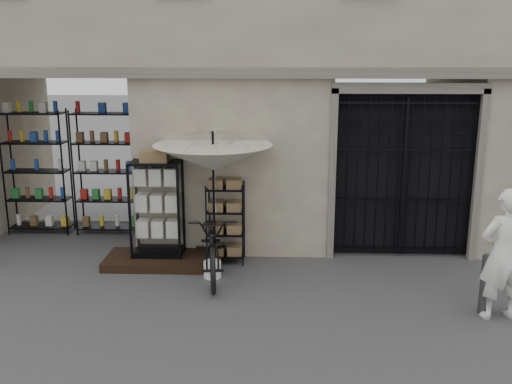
{
  "coord_description": "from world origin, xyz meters",
  "views": [
    {
      "loc": [
        -0.46,
        -7.67,
        3.61
      ],
      "look_at": [
        -0.8,
        1.4,
        1.35
      ],
      "focal_mm": 40.0,
      "sensor_mm": 36.0,
      "label": 1
    }
  ],
  "objects_px": {
    "steel_bollard": "(486,284)",
    "bicycle": "(213,275)",
    "white_bucket": "(212,269)",
    "market_umbrella": "(213,150)",
    "display_cabinet": "(157,213)",
    "wire_rack": "(226,224)",
    "shopkeeper": "(496,317)"
  },
  "relations": [
    {
      "from": "market_umbrella",
      "to": "display_cabinet",
      "type": "bearing_deg",
      "value": 172.92
    },
    {
      "from": "white_bucket",
      "to": "market_umbrella",
      "type": "bearing_deg",
      "value": 91.74
    },
    {
      "from": "white_bucket",
      "to": "bicycle",
      "type": "height_order",
      "value": "bicycle"
    },
    {
      "from": "display_cabinet",
      "to": "bicycle",
      "type": "bearing_deg",
      "value": -42.86
    },
    {
      "from": "display_cabinet",
      "to": "steel_bollard",
      "type": "distance_m",
      "value": 5.32
    },
    {
      "from": "wire_rack",
      "to": "bicycle",
      "type": "distance_m",
      "value": 0.96
    },
    {
      "from": "wire_rack",
      "to": "steel_bollard",
      "type": "distance_m",
      "value": 4.26
    },
    {
      "from": "white_bucket",
      "to": "bicycle",
      "type": "bearing_deg",
      "value": 91.68
    },
    {
      "from": "steel_bollard",
      "to": "bicycle",
      "type": "bearing_deg",
      "value": 162.89
    },
    {
      "from": "market_umbrella",
      "to": "steel_bollard",
      "type": "relative_size",
      "value": 3.27
    },
    {
      "from": "white_bucket",
      "to": "steel_bollard",
      "type": "height_order",
      "value": "steel_bollard"
    },
    {
      "from": "white_bucket",
      "to": "steel_bollard",
      "type": "bearing_deg",
      "value": -16.08
    },
    {
      "from": "display_cabinet",
      "to": "wire_rack",
      "type": "xyz_separation_m",
      "value": [
        1.17,
        0.08,
        -0.2
      ]
    },
    {
      "from": "steel_bollard",
      "to": "display_cabinet",
      "type": "bearing_deg",
      "value": 160.2
    },
    {
      "from": "market_umbrella",
      "to": "shopkeeper",
      "type": "bearing_deg",
      "value": -23.63
    },
    {
      "from": "market_umbrella",
      "to": "steel_bollard",
      "type": "bearing_deg",
      "value": -22.71
    },
    {
      "from": "wire_rack",
      "to": "bicycle",
      "type": "height_order",
      "value": "wire_rack"
    },
    {
      "from": "white_bucket",
      "to": "shopkeeper",
      "type": "relative_size",
      "value": 0.15
    },
    {
      "from": "white_bucket",
      "to": "bicycle",
      "type": "distance_m",
      "value": 0.16
    },
    {
      "from": "bicycle",
      "to": "shopkeeper",
      "type": "xyz_separation_m",
      "value": [
        4.11,
        -1.36,
        0.0
      ]
    },
    {
      "from": "white_bucket",
      "to": "steel_bollard",
      "type": "distance_m",
      "value": 4.15
    },
    {
      "from": "steel_bollard",
      "to": "shopkeeper",
      "type": "height_order",
      "value": "steel_bollard"
    },
    {
      "from": "display_cabinet",
      "to": "bicycle",
      "type": "height_order",
      "value": "display_cabinet"
    },
    {
      "from": "white_bucket",
      "to": "bicycle",
      "type": "relative_size",
      "value": 0.13
    },
    {
      "from": "display_cabinet",
      "to": "market_umbrella",
      "type": "xyz_separation_m",
      "value": [
        0.99,
        -0.12,
        1.13
      ]
    },
    {
      "from": "wire_rack",
      "to": "shopkeeper",
      "type": "distance_m",
      "value": 4.49
    },
    {
      "from": "market_umbrella",
      "to": "white_bucket",
      "type": "bearing_deg",
      "value": -88.26
    },
    {
      "from": "white_bucket",
      "to": "bicycle",
      "type": "xyz_separation_m",
      "value": [
        -0.0,
        0.08,
        -0.14
      ]
    },
    {
      "from": "display_cabinet",
      "to": "shopkeeper",
      "type": "bearing_deg",
      "value": -34.0
    },
    {
      "from": "bicycle",
      "to": "steel_bollard",
      "type": "bearing_deg",
      "value": -25.37
    },
    {
      "from": "market_umbrella",
      "to": "shopkeeper",
      "type": "height_order",
      "value": "market_umbrella"
    },
    {
      "from": "display_cabinet",
      "to": "white_bucket",
      "type": "xyz_separation_m",
      "value": [
        1.01,
        -0.65,
        -0.75
      ]
    }
  ]
}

